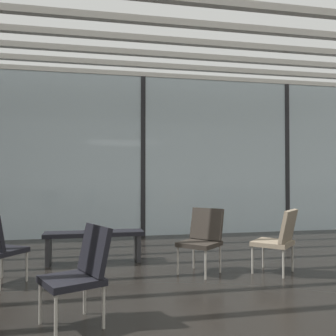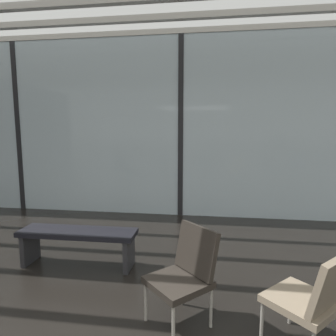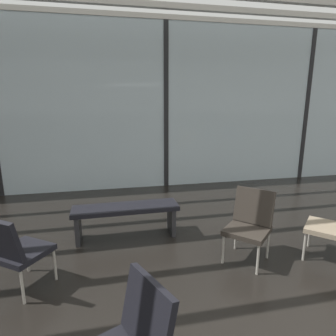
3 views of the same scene
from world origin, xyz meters
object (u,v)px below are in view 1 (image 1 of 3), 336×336
parked_airplane (151,154)px  waiting_bench (94,239)px  lounge_chair_5 (279,237)px  lounge_chair_1 (81,268)px  lounge_chair_6 (202,236)px

parked_airplane → waiting_bench: parked_airplane is taller
waiting_bench → lounge_chair_5: bearing=154.0°
lounge_chair_1 → lounge_chair_5: size_ratio=1.00×
parked_airplane → waiting_bench: bearing=-105.2°
parked_airplane → lounge_chair_5: 9.11m
parked_airplane → lounge_chair_6: size_ratio=12.92×
lounge_chair_5 → parked_airplane: bearing=-132.3°
lounge_chair_1 → lounge_chair_6: same height
parked_airplane → lounge_chair_1: 10.58m
lounge_chair_5 → waiting_bench: bearing=-69.8°
waiting_bench → parked_airplane: bearing=-105.9°
parked_airplane → lounge_chair_5: bearing=-87.8°
lounge_chair_6 → lounge_chair_5: bearing=30.5°
lounge_chair_1 → waiting_bench: lounge_chair_1 is taller
lounge_chair_5 → lounge_chair_6: 1.04m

